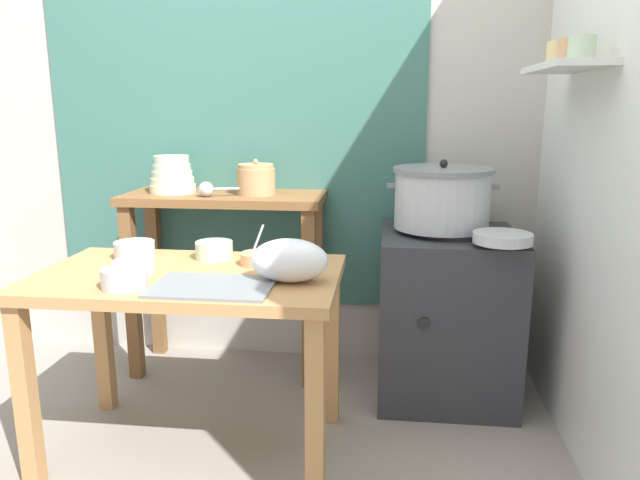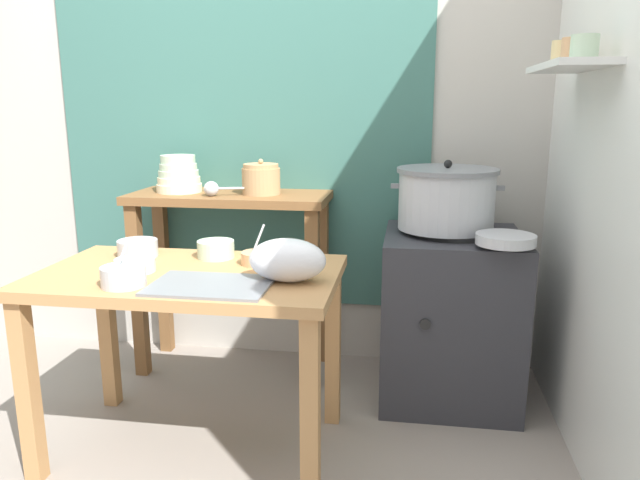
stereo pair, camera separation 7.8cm
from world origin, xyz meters
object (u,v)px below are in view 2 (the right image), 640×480
at_px(prep_table, 190,300).
at_px(prep_bowl_1, 216,249).
at_px(steamer_pot, 446,198).
at_px(ladle, 214,189).
at_px(bowl_stack_enamel, 179,176).
at_px(prep_bowl_2, 135,264).
at_px(clay_pot, 261,179).
at_px(back_shelf_table, 231,238).
at_px(prep_bowl_3, 138,248).
at_px(wide_pan, 506,239).
at_px(serving_tray, 210,285).
at_px(plastic_bag, 287,260).
at_px(prep_bowl_4, 259,257).
at_px(prep_bowl_0, 123,275).
at_px(stove_block, 450,315).

xyz_separation_m(prep_table, prep_bowl_1, (0.04, 0.21, 0.15)).
relative_size(steamer_pot, ladle, 1.77).
bearing_deg(bowl_stack_enamel, prep_table, -66.57).
bearing_deg(prep_bowl_2, clay_pot, 69.95).
xyz_separation_m(steamer_pot, prep_bowl_1, (-0.92, -0.42, -0.16)).
height_order(back_shelf_table, prep_bowl_3, back_shelf_table).
xyz_separation_m(wide_pan, prep_bowl_3, (-1.45, -0.18, -0.04)).
relative_size(ladle, prep_bowl_3, 1.74).
height_order(serving_tray, prep_bowl_2, prep_bowl_2).
bearing_deg(plastic_bag, wide_pan, 28.32).
bearing_deg(serving_tray, prep_bowl_3, 140.53).
relative_size(back_shelf_table, serving_tray, 2.40).
relative_size(steamer_pot, prep_bowl_4, 3.24).
bearing_deg(prep_bowl_4, prep_table, -149.14).
distance_m(ladle, prep_bowl_0, 0.87).
xyz_separation_m(prep_table, back_shelf_table, (-0.07, 0.74, 0.07)).
xyz_separation_m(serving_tray, prep_bowl_4, (0.09, 0.31, 0.02)).
distance_m(stove_block, prep_bowl_2, 1.40).
bearing_deg(prep_bowl_1, steamer_pot, 24.71).
bearing_deg(plastic_bag, ladle, 125.01).
relative_size(plastic_bag, prep_bowl_4, 1.79).
relative_size(prep_bowl_2, prep_bowl_3, 0.93).
height_order(back_shelf_table, steamer_pot, steamer_pot).
relative_size(back_shelf_table, prep_bowl_4, 6.37).
relative_size(wide_pan, prep_bowl_4, 1.55).
xyz_separation_m(back_shelf_table, wide_pan, (1.24, -0.38, 0.12)).
bearing_deg(prep_bowl_0, wide_pan, 22.96).
relative_size(stove_block, prep_bowl_2, 5.30).
bearing_deg(wide_pan, prep_bowl_3, -173.04).
distance_m(bowl_stack_enamel, prep_bowl_2, 0.83).
distance_m(clay_pot, wide_pan, 1.16).
xyz_separation_m(plastic_bag, prep_bowl_3, (-0.67, 0.25, -0.04)).
relative_size(prep_bowl_0, prep_bowl_1, 1.05).
height_order(back_shelf_table, clay_pot, clay_pot).
xyz_separation_m(prep_table, prep_bowl_0, (-0.15, -0.20, 0.15)).
bearing_deg(ladle, plastic_bag, -54.99).
bearing_deg(ladle, clay_pot, 25.26).
height_order(prep_table, wide_pan, wide_pan).
bearing_deg(steamer_pot, prep_bowl_0, -142.98).
bearing_deg(prep_bowl_1, plastic_bag, -38.13).
distance_m(plastic_bag, prep_bowl_3, 0.71).
distance_m(steamer_pot, bowl_stack_enamel, 1.29).
distance_m(prep_bowl_1, prep_bowl_3, 0.32).
bearing_deg(prep_table, clay_pot, 83.05).
relative_size(clay_pot, prep_bowl_3, 1.14).
xyz_separation_m(prep_bowl_1, prep_bowl_2, (-0.23, -0.24, -0.01)).
distance_m(stove_block, steamer_pot, 0.53).
bearing_deg(prep_bowl_4, steamer_pot, 34.14).
distance_m(plastic_bag, prep_bowl_0, 0.55).
xyz_separation_m(prep_table, ladle, (-0.11, 0.64, 0.33)).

